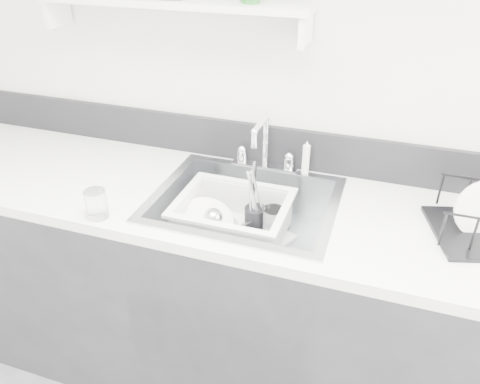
% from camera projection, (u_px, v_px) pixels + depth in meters
% --- Properties ---
extents(room_shell, '(3.50, 3.00, 2.60)m').
position_uv_depth(room_shell, '(49.00, 3.00, 0.59)').
color(room_shell, silver).
rests_on(room_shell, ground).
extents(counter_run, '(3.20, 0.62, 0.92)m').
position_uv_depth(counter_run, '(244.00, 297.00, 1.87)').
color(counter_run, black).
rests_on(counter_run, ground).
extents(backsplash, '(3.20, 0.02, 0.16)m').
position_uv_depth(backsplash, '(268.00, 145.00, 1.84)').
color(backsplash, black).
rests_on(backsplash, counter_run).
extents(sink, '(0.64, 0.52, 0.20)m').
position_uv_depth(sink, '(244.00, 221.00, 1.69)').
color(sink, silver).
rests_on(sink, counter_run).
extents(faucet, '(0.26, 0.18, 0.23)m').
position_uv_depth(faucet, '(265.00, 155.00, 1.81)').
color(faucet, silver).
rests_on(faucet, counter_run).
extents(side_sprayer, '(0.03, 0.03, 0.14)m').
position_uv_depth(side_sprayer, '(306.00, 158.00, 1.77)').
color(side_sprayer, white).
rests_on(side_sprayer, counter_run).
extents(wall_shelf, '(1.00, 0.16, 0.12)m').
position_uv_depth(wall_shelf, '(171.00, 5.00, 1.62)').
color(wall_shelf, silver).
rests_on(wall_shelf, room_shell).
extents(wash_tub, '(0.49, 0.45, 0.15)m').
position_uv_depth(wash_tub, '(233.00, 219.00, 1.70)').
color(wash_tub, white).
rests_on(wash_tub, sink).
extents(plate_stack, '(0.26, 0.25, 0.10)m').
position_uv_depth(plate_stack, '(207.00, 228.00, 1.71)').
color(plate_stack, white).
rests_on(plate_stack, wash_tub).
extents(utensil_cup, '(0.08, 0.08, 0.27)m').
position_uv_depth(utensil_cup, '(255.00, 217.00, 1.71)').
color(utensil_cup, black).
rests_on(utensil_cup, wash_tub).
extents(ladle, '(0.31, 0.19, 0.08)m').
position_uv_depth(ladle, '(229.00, 229.00, 1.68)').
color(ladle, silver).
rests_on(ladle, wash_tub).
extents(tumbler_in_tub, '(0.10, 0.10, 0.11)m').
position_uv_depth(tumbler_in_tub, '(273.00, 222.00, 1.69)').
color(tumbler_in_tub, white).
rests_on(tumbler_in_tub, wash_tub).
extents(tumbler_counter, '(0.07, 0.07, 0.10)m').
position_uv_depth(tumbler_counter, '(96.00, 204.00, 1.52)').
color(tumbler_counter, white).
rests_on(tumbler_counter, counter_run).
extents(bowl_small, '(0.15, 0.15, 0.04)m').
position_uv_depth(bowl_small, '(257.00, 247.00, 1.63)').
color(bowl_small, white).
rests_on(bowl_small, wash_tub).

